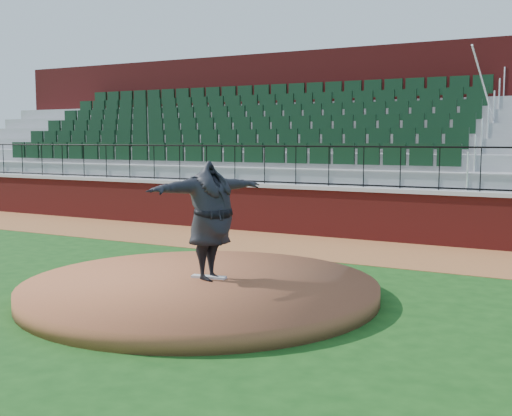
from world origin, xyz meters
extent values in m
plane|color=#134112|center=(0.00, 0.00, 0.00)|extent=(90.00, 90.00, 0.00)
cube|color=brown|center=(0.00, 5.40, 0.01)|extent=(34.00, 3.20, 0.01)
cube|color=maroon|center=(0.00, 7.00, 0.60)|extent=(34.00, 0.35, 1.20)
cube|color=#B7B7B7|center=(0.00, 7.00, 1.25)|extent=(34.00, 0.45, 0.10)
cube|color=maroon|center=(0.00, 12.52, 2.75)|extent=(34.00, 0.50, 5.50)
cylinder|color=brown|center=(-0.24, 0.12, 0.12)|extent=(5.60, 5.60, 0.25)
cube|color=silver|center=(-0.26, 0.40, 0.27)|extent=(0.59, 0.25, 0.04)
imported|color=black|center=(-0.17, 0.32, 1.20)|extent=(1.22, 2.42, 1.90)
camera|label=1|loc=(5.34, -8.20, 2.49)|focal=45.27mm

